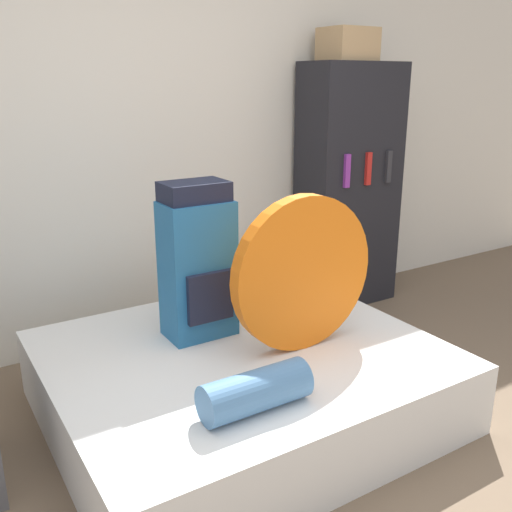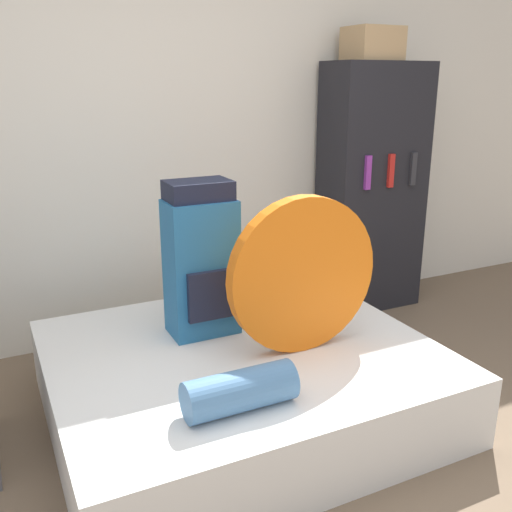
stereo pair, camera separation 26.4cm
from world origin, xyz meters
TOP-DOWN VIEW (x-y plane):
  - wall_back at (0.00, 2.05)m, footprint 8.00×0.05m
  - bed at (0.00, 0.90)m, footprint 1.78×1.54m
  - backpack at (-0.10, 1.15)m, footprint 0.34×0.26m
  - tent_bag at (0.26, 0.77)m, footprint 0.74×0.07m
  - sleeping_roll at (-0.23, 0.41)m, footprint 0.45×0.16m
  - bookshelf at (1.42, 1.81)m, footprint 0.70×0.39m
  - cardboard_box at (1.36, 1.81)m, footprint 0.33×0.28m

SIDE VIEW (x-z plane):
  - bed at x=0.00m, z-range 0.00..0.35m
  - sleeping_roll at x=-0.23m, z-range 0.35..0.51m
  - tent_bag at x=0.26m, z-range 0.35..1.09m
  - backpack at x=-0.10m, z-range 0.34..1.11m
  - bookshelf at x=1.42m, z-range 0.00..1.70m
  - wall_back at x=0.00m, z-range 0.00..2.60m
  - cardboard_box at x=1.36m, z-range 1.69..1.90m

